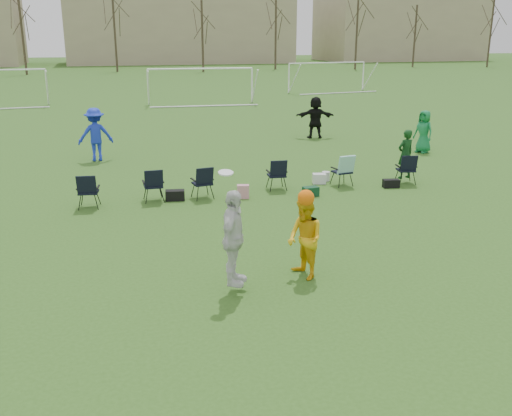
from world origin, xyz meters
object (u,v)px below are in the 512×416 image
object	(u,v)px
fielder_green_far	(424,132)
fielder_blue	(95,135)
goal_right	(327,69)
fielder_black	(315,117)
center_contest	(270,238)
goal_mid	(201,76)

from	to	relation	value
fielder_green_far	fielder_blue	bearing A→B (deg)	-120.60
fielder_green_far	goal_right	distance (m)	26.67
fielder_blue	fielder_green_far	world-z (taller)	fielder_blue
fielder_green_far	fielder_black	world-z (taller)	fielder_black
center_contest	goal_right	world-z (taller)	goal_right
fielder_black	fielder_green_far	bearing A→B (deg)	137.63
fielder_black	goal_mid	world-z (taller)	goal_mid
fielder_black	fielder_blue	bearing A→B (deg)	27.99
fielder_black	goal_mid	xyz separation A→B (m)	(-2.54, 15.39, 0.96)
fielder_green_far	goal_mid	size ratio (longest dim) A/B	0.23
goal_mid	goal_right	size ratio (longest dim) A/B	1.01
center_contest	goal_right	bearing A→B (deg)	65.93
fielder_blue	goal_right	distance (m)	30.76
goal_mid	goal_right	world-z (taller)	same
center_contest	goal_mid	xyz separation A→B (m)	(4.34, 30.58, 0.96)
center_contest	goal_mid	distance (m)	30.90
fielder_blue	goal_mid	world-z (taller)	goal_mid
fielder_black	goal_mid	distance (m)	15.63
center_contest	goal_right	distance (m)	40.07
center_contest	fielder_green_far	bearing A→B (deg)	47.46
fielder_blue	fielder_black	world-z (taller)	fielder_blue
fielder_blue	goal_right	bearing A→B (deg)	-135.61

